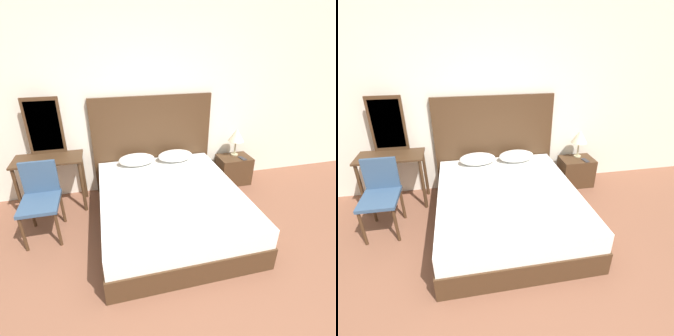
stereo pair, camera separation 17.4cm
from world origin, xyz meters
The scene contains 12 objects.
wall_back centered at (0.00, 2.75, 1.35)m, with size 10.00×0.06×2.70m.
bed centered at (0.13, 1.64, 0.25)m, with size 1.70×2.02×0.50m.
headboard centered at (0.13, 2.68, 0.72)m, with size 1.79×0.05×1.44m.
pillow_left centered at (-0.16, 2.45, 0.58)m, with size 0.52×0.31×0.16m.
pillow_right centered at (0.42, 2.45, 0.58)m, with size 0.52×0.31×0.16m.
phone_on_bed centered at (0.36, 1.46, 0.50)m, with size 0.14×0.16×0.01m.
nightstand centered at (1.41, 2.45, 0.23)m, with size 0.52×0.37×0.45m.
table_lamp centered at (1.44, 2.53, 0.78)m, with size 0.25×0.25×0.44m.
phone_on_nightstand centered at (1.50, 2.36, 0.46)m, with size 0.09×0.16×0.01m.
vanity_desk centered at (-1.32, 2.38, 0.60)m, with size 0.86×0.44×0.76m.
vanity_mirror centered at (-1.32, 2.57, 1.13)m, with size 0.45×0.03×0.75m.
chair centered at (-1.37, 1.86, 0.51)m, with size 0.42×0.51×0.88m.
Camera 2 is at (-0.40, -1.05, 2.15)m, focal length 28.00 mm.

